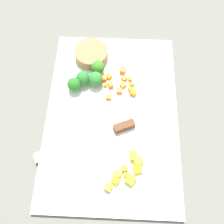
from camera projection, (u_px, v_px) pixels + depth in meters
The scene contains 30 objects.
ground_plane at pixel (112, 115), 0.72m from camera, with size 4.00×4.00×0.00m, color #646459.
cutting_board at pixel (112, 114), 0.71m from camera, with size 0.55×0.37×0.01m, color white.
prep_bowl at pixel (91, 54), 0.78m from camera, with size 0.10×0.10×0.03m, color #9A6E45.
chef_knife at pixel (104, 133), 0.68m from camera, with size 0.13×0.27×0.02m.
carrot_dice_0 at pixel (132, 84), 0.74m from camera, with size 0.01×0.01×0.01m, color orange.
carrot_dice_1 at pixel (123, 71), 0.76m from camera, with size 0.02×0.02×0.02m, color orange.
carrot_dice_2 at pixel (130, 89), 0.74m from camera, with size 0.01×0.01×0.01m, color orange.
carrot_dice_3 at pixel (104, 78), 0.75m from camera, with size 0.02×0.02×0.01m, color orange.
carrot_dice_4 at pixel (123, 85), 0.74m from camera, with size 0.01×0.02×0.01m, color orange.
carrot_dice_5 at pixel (111, 85), 0.74m from camera, with size 0.01×0.02×0.01m, color orange.
carrot_dice_6 at pixel (124, 79), 0.75m from camera, with size 0.01×0.01×0.01m, color orange.
carrot_dice_7 at pixel (130, 79), 0.75m from camera, with size 0.01×0.01×0.01m, color orange.
carrot_dice_8 at pixel (119, 91), 0.73m from camera, with size 0.02×0.02×0.01m, color orange.
carrot_dice_9 at pixel (109, 76), 0.76m from camera, with size 0.01×0.02×0.01m, color orange.
carrot_dice_10 at pixel (109, 97), 0.73m from camera, with size 0.01×0.02×0.01m, color orange.
carrot_dice_11 at pixel (133, 93), 0.73m from camera, with size 0.02×0.02×0.01m, color orange.
carrot_dice_12 at pixel (105, 85), 0.74m from camera, with size 0.01×0.01×0.01m, color orange.
pepper_dice_0 at pixel (138, 161), 0.64m from camera, with size 0.02×0.02×0.02m, color yellow.
pepper_dice_1 at pixel (115, 181), 0.62m from camera, with size 0.02×0.02×0.02m, color yellow.
pepper_dice_2 at pixel (117, 174), 0.63m from camera, with size 0.02×0.02×0.02m, color yellow.
pepper_dice_3 at pixel (137, 169), 0.63m from camera, with size 0.02×0.02×0.02m, color yellow.
pepper_dice_4 at pixel (126, 175), 0.63m from camera, with size 0.01×0.01×0.01m, color yellow.
pepper_dice_5 at pixel (124, 168), 0.63m from camera, with size 0.01×0.02×0.02m, color yellow.
pepper_dice_6 at pixel (107, 187), 0.61m from camera, with size 0.02×0.02×0.02m, color yellow.
pepper_dice_7 at pixel (133, 156), 0.65m from camera, with size 0.02×0.02×0.02m, color yellow.
pepper_dice_8 at pixel (130, 180), 0.62m from camera, with size 0.02×0.02×0.02m, color yellow.
broccoli_floret_0 at pixel (74, 84), 0.72m from camera, with size 0.04×0.04×0.04m.
broccoli_floret_1 at pixel (83, 78), 0.73m from camera, with size 0.04×0.04×0.05m.
broccoli_floret_2 at pixel (96, 79), 0.73m from camera, with size 0.04×0.04×0.05m.
broccoli_floret_3 at pixel (98, 67), 0.75m from camera, with size 0.04×0.04×0.05m.
Camera 1 is at (-0.30, -0.01, 0.65)m, focal length 40.32 mm.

